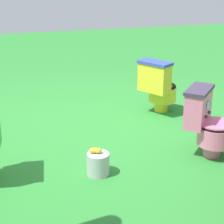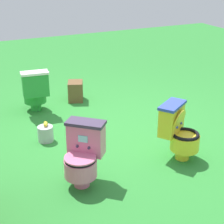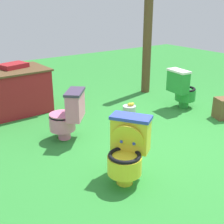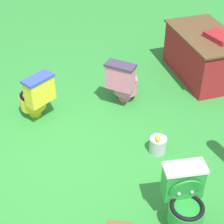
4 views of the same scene
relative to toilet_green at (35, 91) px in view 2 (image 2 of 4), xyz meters
The scene contains 6 objects.
ground 1.56m from the toilet_green, 141.71° to the right, with size 14.00×14.00×0.00m, color #2D8433.
toilet_green is the anchor object (origin of this frame).
toilet_yellow 2.60m from the toilet_green, 150.93° to the right, with size 0.63×0.61×0.73m.
toilet_pink 2.29m from the toilet_green, behind, with size 0.63×0.63×0.73m.
small_crate 0.83m from the toilet_green, 74.50° to the right, with size 0.32×0.26×0.35m, color brown.
lemon_bucket 1.14m from the toilet_green, behind, with size 0.22×0.22×0.28m.
Camera 2 is at (-4.57, 2.26, 2.46)m, focal length 59.83 mm.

